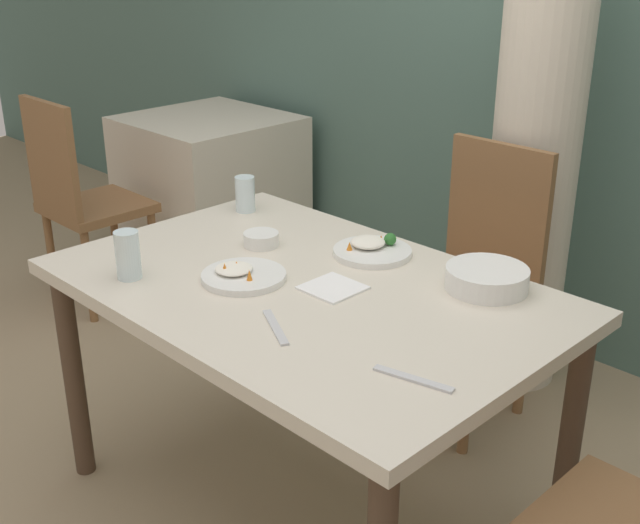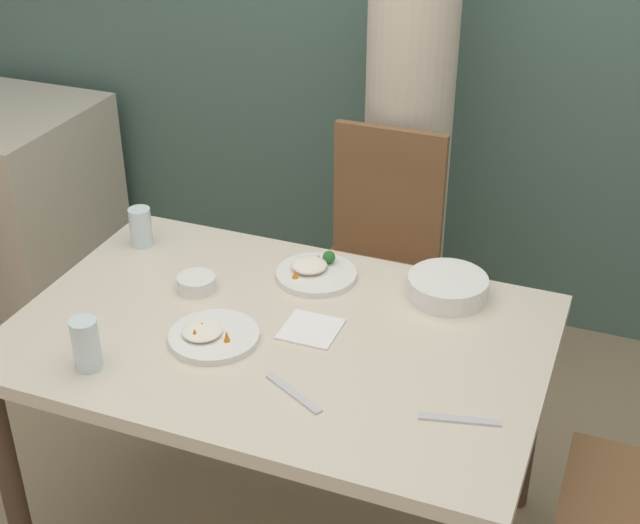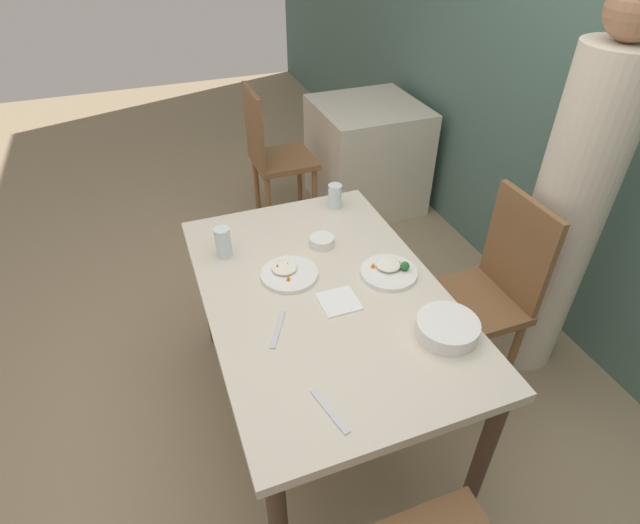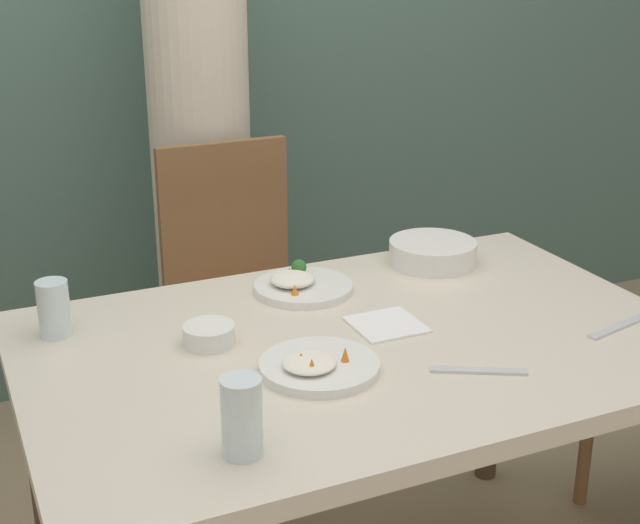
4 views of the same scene
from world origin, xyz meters
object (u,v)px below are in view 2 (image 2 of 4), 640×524
Objects in this scene: plate_rice_adult at (212,336)px; glass_water_tall at (86,344)px; person_adult at (408,141)px; chair_adult_spot at (376,261)px; bowl_curry at (448,286)px.

plate_rice_adult is 1.72× the size of glass_water_tall.
person_adult is at bearing 82.98° from plate_rice_adult.
chair_adult_spot is 0.92m from plate_rice_adult.
bowl_curry reaches higher than plate_rice_adult.
chair_adult_spot is 7.15× the size of glass_water_tall.
chair_adult_spot is 4.14× the size of plate_rice_adult.
person_adult is 13.19× the size of glass_water_tall.
person_adult is at bearing 113.78° from bowl_curry.
plate_rice_adult is at bearing -99.53° from chair_adult_spot.
glass_water_tall is (-0.37, -1.08, 0.28)m from chair_adult_spot.
person_adult is at bearing 75.32° from glass_water_tall.
glass_water_tall reaches higher than bowl_curry.
bowl_curry is 0.94m from glass_water_tall.
chair_adult_spot is 0.45m from person_adult.
glass_water_tall reaches higher than plate_rice_adult.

